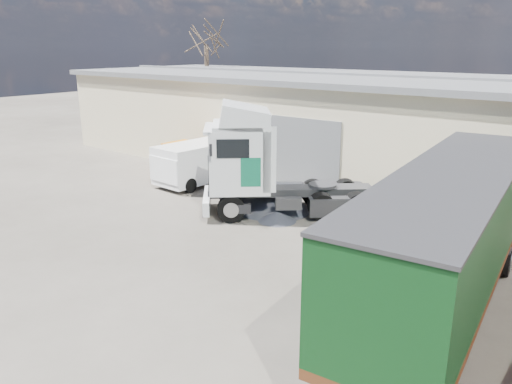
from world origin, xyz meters
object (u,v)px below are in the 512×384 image
Objects in this scene: panel_van at (200,162)px; box_trailer at (452,227)px; bare_tree at (206,32)px; tractor_unit at (261,167)px; orange_skip at (191,164)px.

box_trailer is at bearing -17.28° from panel_van.
bare_tree is 17.77m from panel_van.
panel_van is (-14.42, 5.29, -1.32)m from box_trailer.
tractor_unit is 5.83m from panel_van.
box_trailer is at bearing -18.89° from orange_skip.
tractor_unit is 9.61m from box_trailer.
bare_tree reaches higher than tractor_unit.
bare_tree is at bearing 134.93° from panel_van.
orange_skip is at bearing 154.36° from box_trailer.
tractor_unit is at bearing -17.53° from orange_skip.
bare_tree is 22.41m from tractor_unit.
bare_tree reaches higher than box_trailer.
panel_van is 1.08m from orange_skip.
bare_tree is at bearing 131.36° from orange_skip.
bare_tree is 0.79× the size of box_trailer.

